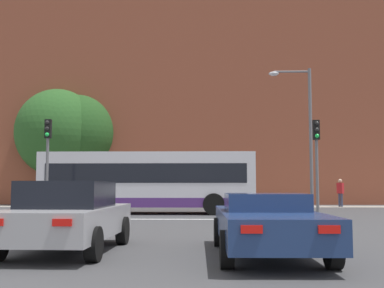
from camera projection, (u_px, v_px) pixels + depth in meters
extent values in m
cube|color=silver|center=(185.00, 219.00, 19.33)|extent=(8.75, 0.30, 0.01)
cube|color=gray|center=(192.00, 206.00, 30.88)|extent=(69.72, 2.50, 0.01)
cube|color=brown|center=(208.00, 93.00, 39.70)|extent=(31.84, 10.68, 17.88)
cube|color=#9E9EA3|center=(68.00, 222.00, 10.00)|extent=(1.97, 4.28, 0.60)
cube|color=black|center=(68.00, 194.00, 10.00)|extent=(1.64, 1.95, 0.54)
cylinder|color=black|center=(48.00, 230.00, 11.33)|extent=(0.24, 0.65, 0.64)
cylinder|color=black|center=(123.00, 230.00, 11.23)|extent=(0.24, 0.65, 0.64)
cylinder|color=black|center=(94.00, 244.00, 8.62)|extent=(0.24, 0.65, 0.64)
cube|color=red|center=(62.00, 223.00, 7.85)|extent=(0.32, 0.06, 0.12)
cube|color=navy|center=(267.00, 225.00, 9.41)|extent=(1.89, 4.83, 0.55)
cube|color=navy|center=(266.00, 202.00, 9.56)|extent=(1.59, 1.46, 0.34)
cylinder|color=black|center=(219.00, 232.00, 10.88)|extent=(0.23, 0.64, 0.64)
cylinder|color=black|center=(296.00, 232.00, 10.85)|extent=(0.23, 0.64, 0.64)
cylinder|color=black|center=(227.00, 250.00, 7.91)|extent=(0.23, 0.64, 0.64)
cylinder|color=black|center=(333.00, 250.00, 7.89)|extent=(0.23, 0.64, 0.64)
cube|color=red|center=(252.00, 229.00, 7.01)|extent=(0.32, 0.05, 0.12)
cube|color=red|center=(329.00, 229.00, 7.00)|extent=(0.32, 0.05, 0.12)
cube|color=silver|center=(149.00, 180.00, 23.36)|extent=(10.15, 2.58, 2.57)
cube|color=#4C2870|center=(148.00, 202.00, 23.27)|extent=(10.17, 2.60, 0.44)
cube|color=black|center=(149.00, 174.00, 23.39)|extent=(9.34, 2.61, 0.90)
cylinder|color=black|center=(213.00, 202.00, 24.41)|extent=(1.00, 0.28, 1.00)
cylinder|color=black|center=(214.00, 204.00, 21.95)|extent=(1.00, 0.28, 1.00)
cylinder|color=black|center=(90.00, 202.00, 24.59)|extent=(1.00, 0.28, 1.00)
cylinder|color=black|center=(77.00, 204.00, 22.12)|extent=(1.00, 0.28, 1.00)
cylinder|color=slate|center=(47.00, 178.00, 20.13)|extent=(0.12, 0.12, 3.35)
cube|color=black|center=(48.00, 129.00, 20.31)|extent=(0.26, 0.20, 0.80)
sphere|color=black|center=(47.00, 122.00, 20.20)|extent=(0.17, 0.17, 0.17)
sphere|color=black|center=(47.00, 128.00, 20.18)|extent=(0.17, 0.17, 0.17)
sphere|color=#1ED14C|center=(47.00, 134.00, 20.16)|extent=(0.17, 0.17, 0.17)
cylinder|color=slate|center=(317.00, 179.00, 19.28)|extent=(0.12, 0.12, 3.20)
cube|color=black|center=(316.00, 130.00, 19.45)|extent=(0.26, 0.20, 0.80)
sphere|color=black|center=(317.00, 123.00, 19.35)|extent=(0.17, 0.17, 0.17)
sphere|color=black|center=(317.00, 130.00, 19.32)|extent=(0.17, 0.17, 0.17)
sphere|color=#1ED14C|center=(317.00, 136.00, 19.30)|extent=(0.17, 0.17, 0.17)
cylinder|color=slate|center=(311.00, 140.00, 23.69)|extent=(0.16, 0.16, 7.17)
cylinder|color=slate|center=(291.00, 72.00, 24.01)|extent=(1.78, 0.10, 0.10)
ellipsoid|color=#B2B2B7|center=(274.00, 74.00, 24.02)|extent=(0.50, 0.36, 0.22)
cylinder|color=#333851|center=(339.00, 200.00, 30.34)|extent=(0.13, 0.13, 0.84)
cylinder|color=#333851|center=(342.00, 200.00, 30.21)|extent=(0.13, 0.13, 0.84)
cube|color=#B21E23|center=(340.00, 188.00, 30.34)|extent=(0.43, 0.45, 0.67)
sphere|color=tan|center=(340.00, 181.00, 30.38)|extent=(0.25, 0.25, 0.25)
cylinder|color=brown|center=(251.00, 199.00, 31.42)|extent=(0.13, 0.13, 0.88)
cylinder|color=brown|center=(250.00, 199.00, 31.59)|extent=(0.13, 0.13, 0.88)
cube|color=#336B38|center=(250.00, 187.00, 31.57)|extent=(0.33, 0.45, 0.69)
sphere|color=tan|center=(250.00, 180.00, 31.61)|extent=(0.26, 0.26, 0.26)
cylinder|color=#333851|center=(92.00, 200.00, 30.38)|extent=(0.13, 0.13, 0.88)
cylinder|color=#333851|center=(89.00, 200.00, 30.31)|extent=(0.13, 0.13, 0.88)
cube|color=#B21E23|center=(91.00, 187.00, 30.41)|extent=(0.46, 0.38, 0.70)
sphere|color=tan|center=(91.00, 180.00, 30.45)|extent=(0.26, 0.26, 0.26)
cylinder|color=#4C3823|center=(77.00, 185.00, 34.49)|extent=(0.36, 0.36, 2.78)
ellipsoid|color=#234C1E|center=(78.00, 134.00, 34.80)|extent=(5.40, 5.40, 5.67)
cylinder|color=#4C3823|center=(56.00, 186.00, 33.94)|extent=(0.36, 0.36, 2.58)
ellipsoid|color=#285623|center=(58.00, 133.00, 34.26)|extent=(5.93, 5.93, 6.22)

